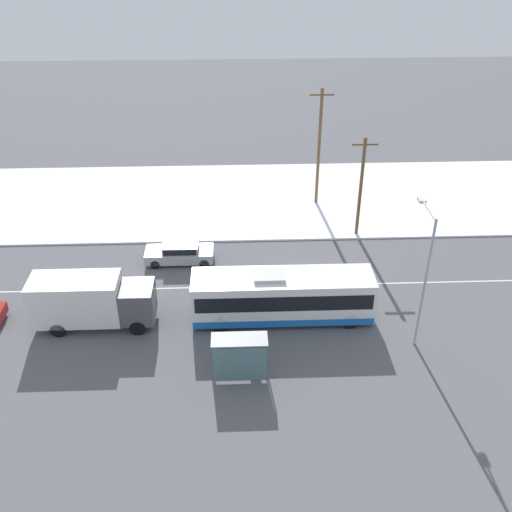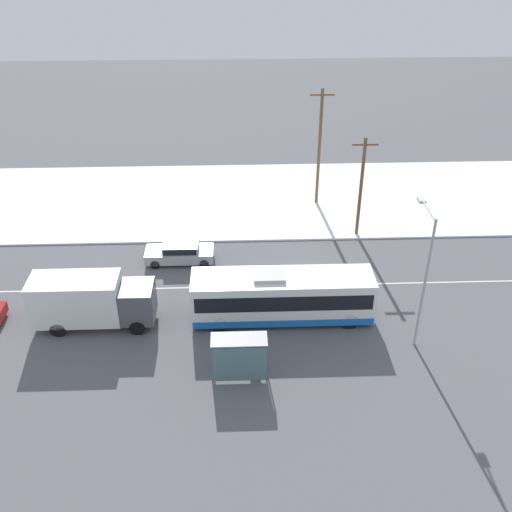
# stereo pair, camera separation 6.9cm
# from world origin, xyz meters

# --- Properties ---
(ground_plane) EXTENTS (120.00, 120.00, 0.00)m
(ground_plane) POSITION_xyz_m (0.00, 0.00, 0.00)
(ground_plane) COLOR #56565B
(snow_lot) EXTENTS (80.00, 13.78, 0.12)m
(snow_lot) POSITION_xyz_m (0.00, 12.63, 0.06)
(snow_lot) COLOR white
(snow_lot) RESTS_ON ground_plane
(lane_marking_center) EXTENTS (60.00, 0.12, 0.00)m
(lane_marking_center) POSITION_xyz_m (0.00, 0.00, 0.00)
(lane_marking_center) COLOR silver
(lane_marking_center) RESTS_ON ground_plane
(city_bus) EXTENTS (10.52, 2.57, 3.12)m
(city_bus) POSITION_xyz_m (-1.63, -3.31, 1.52)
(city_bus) COLOR white
(city_bus) RESTS_ON ground_plane
(box_truck) EXTENTS (6.95, 2.30, 3.16)m
(box_truck) POSITION_xyz_m (-12.67, -3.54, 1.74)
(box_truck) COLOR silver
(box_truck) RESTS_ON ground_plane
(sedan_car) EXTENTS (4.58, 1.80, 1.45)m
(sedan_car) POSITION_xyz_m (-8.08, 3.19, 0.79)
(sedan_car) COLOR #9E9EA3
(sedan_car) RESTS_ON ground_plane
(pedestrian_at_stop) EXTENTS (0.56, 0.25, 1.57)m
(pedestrian_at_stop) POSITION_xyz_m (-3.53, -7.18, 0.96)
(pedestrian_at_stop) COLOR #23232D
(pedestrian_at_stop) RESTS_ON ground_plane
(bus_shelter) EXTENTS (2.88, 1.20, 2.40)m
(bus_shelter) POSITION_xyz_m (-4.21, -8.41, 1.68)
(bus_shelter) COLOR gray
(bus_shelter) RESTS_ON ground_plane
(streetlamp) EXTENTS (0.36, 2.91, 7.94)m
(streetlamp) POSITION_xyz_m (5.61, -5.48, 5.01)
(streetlamp) COLOR #9EA3A8
(streetlamp) RESTS_ON ground_plane
(utility_pole_roadside) EXTENTS (1.80, 0.24, 7.52)m
(utility_pole_roadside) POSITION_xyz_m (4.60, 6.43, 3.94)
(utility_pole_roadside) COLOR brown
(utility_pole_roadside) RESTS_ON ground_plane
(utility_pole_snowlot) EXTENTS (1.80, 0.24, 9.38)m
(utility_pole_snowlot) POSITION_xyz_m (2.27, 11.68, 4.88)
(utility_pole_snowlot) COLOR brown
(utility_pole_snowlot) RESTS_ON ground_plane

